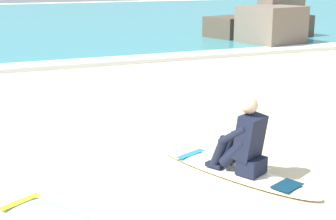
# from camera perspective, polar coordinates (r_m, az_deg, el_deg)

# --- Properties ---
(ground_plane) EXTENTS (80.00, 80.00, 0.00)m
(ground_plane) POSITION_cam_1_polar(r_m,az_deg,el_deg) (5.60, 3.62, -10.26)
(ground_plane) COLOR beige
(sea) EXTENTS (80.00, 28.00, 0.10)m
(sea) POSITION_cam_1_polar(r_m,az_deg,el_deg) (27.27, -18.05, 9.53)
(sea) COLOR teal
(sea) RESTS_ON ground
(breaking_foam) EXTENTS (80.00, 0.90, 0.11)m
(breaking_foam) POSITION_cam_1_polar(r_m,az_deg,el_deg) (13.77, -12.89, 5.00)
(breaking_foam) COLOR white
(breaking_foam) RESTS_ON ground
(surfboard_main) EXTENTS (1.43, 2.48, 0.08)m
(surfboard_main) POSITION_cam_1_polar(r_m,az_deg,el_deg) (6.37, 7.26, -6.78)
(surfboard_main) COLOR #EFE5C6
(surfboard_main) RESTS_ON ground
(surfer_seated) EXTENTS (0.61, 0.77, 0.95)m
(surfer_seated) POSITION_cam_1_polar(r_m,az_deg,el_deg) (6.13, 8.58, -3.72)
(surfer_seated) COLOR black
(surfer_seated) RESTS_ON surfboard_main
(surfboard_spare_near) EXTENTS (1.40, 1.93, 0.08)m
(surfboard_spare_near) POSITION_cam_1_polar(r_m,az_deg,el_deg) (5.25, -12.82, -12.02)
(surfboard_spare_near) COLOR #9ED1E5
(surfboard_spare_near) RESTS_ON ground
(rock_outcrop_distant) EXTENTS (3.97, 3.88, 1.58)m
(rock_outcrop_distant) POSITION_cam_1_polar(r_m,az_deg,el_deg) (18.82, 11.31, 9.44)
(rock_outcrop_distant) COLOR #756656
(rock_outcrop_distant) RESTS_ON ground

